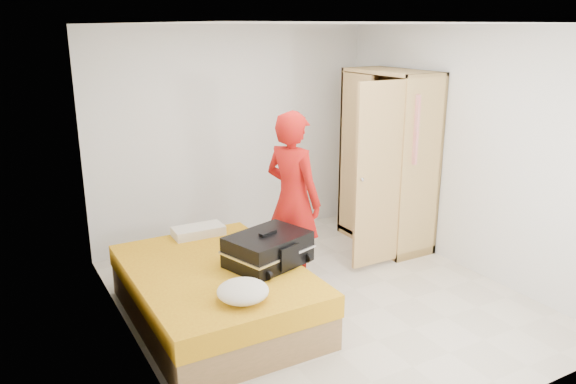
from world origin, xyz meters
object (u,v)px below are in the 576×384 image
wardrobe (387,165)px  round_cushion (243,291)px  suitcase (268,249)px  bed (216,293)px  person (293,200)px

wardrobe → round_cushion: bearing=-151.2°
suitcase → bed: bearing=144.9°
bed → suitcase: suitcase is taller
bed → person: (0.99, 0.31, 0.65)m
bed → wardrobe: size_ratio=0.96×
wardrobe → suitcase: wardrobe is taller
wardrobe → person: bearing=-165.1°
bed → round_cushion: 0.76m
person → round_cushion: (-1.02, -0.99, -0.32)m
bed → round_cushion: bearing=-93.2°
wardrobe → suitcase: (-2.04, -0.86, -0.36)m
wardrobe → person: size_ratio=1.16×
wardrobe → round_cushion: (-2.54, -1.40, -0.42)m
bed → suitcase: (0.46, -0.15, 0.39)m
wardrobe → person: (-1.52, -0.40, -0.10)m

